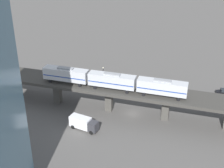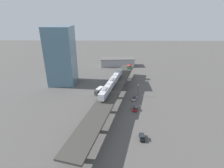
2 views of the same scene
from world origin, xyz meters
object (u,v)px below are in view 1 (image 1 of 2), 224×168
(signal_hut, at_px, (10,63))
(street_car_silver, at_px, (118,89))
(street_lamp, at_px, (103,76))
(subway_train, at_px, (112,80))
(delivery_truck, at_px, (84,123))
(street_car_black, at_px, (224,92))
(street_car_red, at_px, (153,91))

(signal_hut, xyz_separation_m, street_car_silver, (0.66, -31.51, -8.02))
(signal_hut, relative_size, street_lamp, 0.56)
(subway_train, bearing_deg, delivery_truck, 139.43)
(subway_train, xyz_separation_m, delivery_truck, (-7.61, 6.51, -7.94))
(signal_hut, xyz_separation_m, street_car_black, (0.37, -62.53, -8.02))
(subway_train, distance_m, street_car_black, 35.47)
(street_car_silver, bearing_deg, street_lamp, 63.29)
(street_car_black, distance_m, street_lamp, 35.86)
(street_car_silver, height_order, street_car_black, same)
(street_car_black, height_order, street_car_red, same)
(subway_train, height_order, street_car_red, subway_train)
(street_car_silver, bearing_deg, subway_train, 174.20)
(delivery_truck, bearing_deg, signal_hut, 51.21)
(street_car_silver, relative_size, street_lamp, 0.69)
(delivery_truck, relative_size, street_lamp, 1.08)
(street_lamp, bearing_deg, signal_hut, 96.31)
(subway_train, bearing_deg, street_car_black, -69.81)
(street_car_red, xyz_separation_m, delivery_truck, (-19.01, 18.15, 0.82))
(street_car_red, bearing_deg, subway_train, 134.41)
(street_car_silver, xyz_separation_m, delivery_truck, (-19.76, 7.75, 0.82))
(street_car_red, bearing_deg, street_lamp, 78.44)
(street_car_black, relative_size, street_car_red, 0.95)
(street_lamp, bearing_deg, street_car_black, -94.19)
(signal_hut, height_order, street_lamp, signal_hut)
(subway_train, distance_m, delivery_truck, 12.78)
(street_car_silver, bearing_deg, delivery_truck, 158.59)
(street_car_black, xyz_separation_m, street_car_red, (-0.46, 20.62, 0.00))
(signal_hut, height_order, street_car_black, signal_hut)
(signal_hut, bearing_deg, subway_train, -110.79)
(street_car_silver, distance_m, street_car_black, 31.02)
(street_car_silver, relative_size, street_car_black, 1.07)
(street_car_black, bearing_deg, delivery_truck, 116.67)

